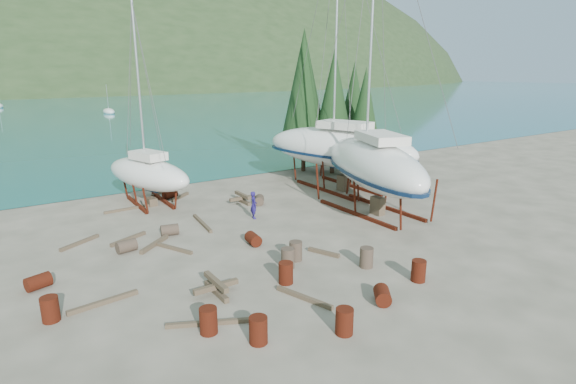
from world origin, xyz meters
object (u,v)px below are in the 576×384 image
large_sailboat_near (373,163)px  large_sailboat_far (339,147)px  small_sailboat_shore (148,173)px  worker (254,205)px

large_sailboat_near → large_sailboat_far: large_sailboat_far is taller
large_sailboat_near → small_sailboat_shore: size_ratio=1.52×
large_sailboat_near → large_sailboat_far: bearing=91.5°
large_sailboat_near → small_sailboat_shore: large_sailboat_near is taller
large_sailboat_near → large_sailboat_far: size_ratio=0.99×
worker → large_sailboat_far: bearing=-58.2°
small_sailboat_shore → worker: small_sailboat_shore is taller
large_sailboat_near → small_sailboat_shore: 13.90m
small_sailboat_shore → worker: size_ratio=7.62×
small_sailboat_shore → worker: 7.53m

